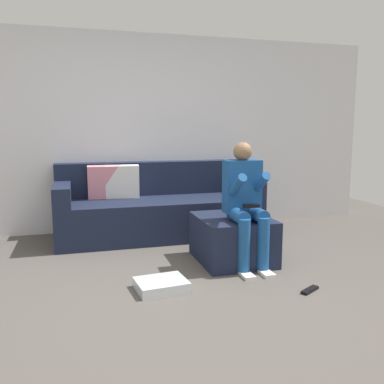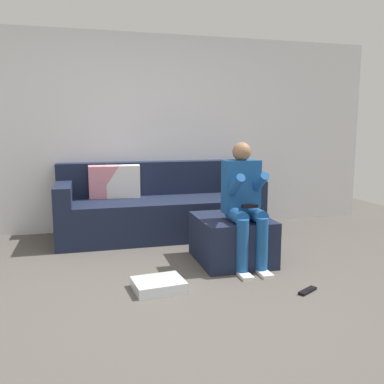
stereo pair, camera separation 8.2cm
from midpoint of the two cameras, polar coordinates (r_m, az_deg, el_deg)
ground_plane at (r=3.19m, az=-0.22°, el=-14.85°), size 8.19×8.19×0.00m
wall_back at (r=5.30m, az=-6.91°, el=8.07°), size 6.30×0.10×2.43m
couch_sectional at (r=4.98m, az=-4.33°, el=-2.18°), size 2.36×0.92×0.87m
ottoman at (r=4.04m, az=6.11°, el=-6.50°), size 0.67×0.76×0.44m
person_seated at (r=3.79m, az=7.90°, el=-1.15°), size 0.34×0.54×1.16m
storage_bin at (r=3.39m, az=-3.94°, el=-12.67°), size 0.43×0.36×0.08m
remote_near_ottoman at (r=3.48m, az=16.36°, el=-12.99°), size 0.20×0.15×0.02m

